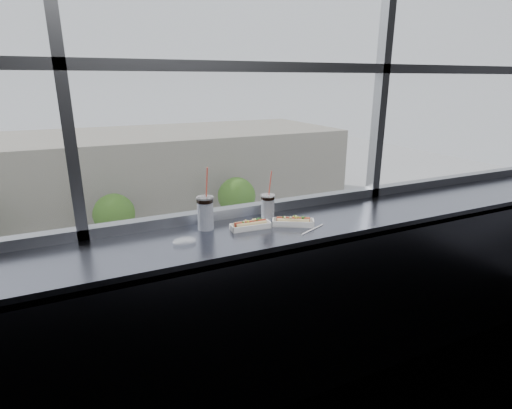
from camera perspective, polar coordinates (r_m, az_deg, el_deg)
name	(u,v)px	position (r m, az deg, el deg)	size (l,w,h in m)	color
wall_back_lower	(251,289)	(2.81, -0.79, -11.96)	(6.00, 6.00, 0.00)	black
window_glass	(248,10)	(2.50, -1.19, 25.98)	(6.00, 6.00, 0.00)	silver
window_mullions	(249,10)	(2.48, -0.98, 26.04)	(6.00, 0.08, 2.40)	gray
counter	(269,232)	(2.36, 1.92, -3.90)	(6.00, 0.55, 0.06)	slate
counter_fascia	(289,331)	(2.41, 4.67, -17.53)	(6.00, 0.04, 1.04)	slate
hotdog_tray_left	(251,225)	(2.31, -0.79, -2.94)	(0.24, 0.09, 0.06)	white
hotdog_tray_right	(293,221)	(2.38, 5.32, -2.42)	(0.25, 0.19, 0.06)	white
soda_cup_left	(205,211)	(2.30, -7.25, -0.98)	(0.10, 0.10, 0.37)	white
soda_cup_right	(268,207)	(2.42, 1.69, -0.31)	(0.09, 0.09, 0.32)	white
loose_straw	(313,229)	(2.33, 8.11, -3.52)	(0.01, 0.01, 0.21)	white
wrapper	(184,241)	(2.15, -10.19, -5.13)	(0.11, 0.08, 0.03)	silver
plaza_ground	(88,203)	(47.54, -22.92, 0.21)	(120.00, 120.00, 0.00)	#A3A3A3
street_asphalt	(111,309)	(25.72, -19.98, -13.86)	(80.00, 10.00, 0.06)	black
far_sidewalk	(100,257)	(32.89, -21.43, -7.00)	(80.00, 6.00, 0.04)	#A3A3A3
far_building	(86,178)	(41.22, -23.15, 3.48)	(50.00, 14.00, 8.00)	gray
car_near_c	(123,329)	(21.77, -18.48, -16.51)	(6.28, 2.62, 2.09)	#A21A18
car_near_e	(332,278)	(25.76, 10.81, -10.34)	(6.08, 2.53, 2.03)	#3C64A0
car_near_d	(246,298)	(23.08, -1.51, -13.18)	(6.77, 2.82, 2.26)	white
car_far_b	(140,260)	(29.01, -16.25, -7.59)	(5.75, 2.39, 1.92)	#AA2F00
pedestrian_c	(176,232)	(33.23, -11.42, -3.90)	(0.90, 0.68, 2.03)	#66605B
pedestrian_b	(90,242)	(33.20, -22.64, -4.91)	(0.93, 0.70, 2.10)	#66605B
pedestrian_d	(200,232)	(32.61, -8.03, -3.97)	(0.98, 0.73, 2.20)	#66605B
tree_center	(114,214)	(31.83, -19.60, -1.30)	(3.09, 3.09, 4.84)	#47382B
tree_right	(237,196)	(34.01, -2.78, 1.18)	(3.25, 3.25, 5.08)	#47382B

